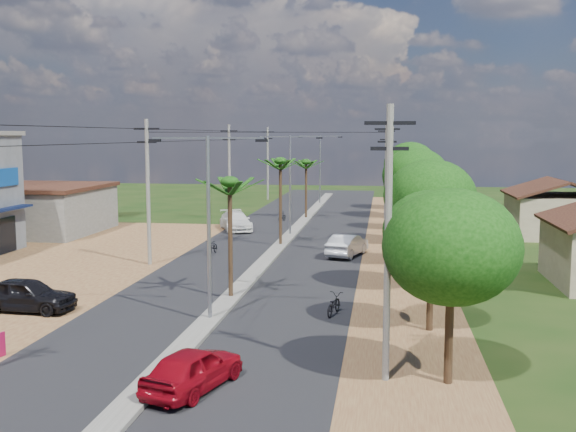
{
  "coord_description": "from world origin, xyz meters",
  "views": [
    {
      "loc": [
        7.34,
        -27.56,
        8.02
      ],
      "look_at": [
        1.44,
        13.73,
        3.0
      ],
      "focal_mm": 42.0,
      "sensor_mm": 36.0,
      "label": 1
    }
  ],
  "objects_px": {
    "car_red_near": "(193,370)",
    "car_white_far": "(236,221)",
    "moto_rider_east": "(333,305)",
    "car_parked_dark": "(27,295)",
    "car_silver_mid": "(347,246)"
  },
  "relations": [
    {
      "from": "car_silver_mid",
      "to": "car_parked_dark",
      "type": "relative_size",
      "value": 0.99
    },
    {
      "from": "car_silver_mid",
      "to": "moto_rider_east",
      "type": "distance_m",
      "value": 14.84
    },
    {
      "from": "car_red_near",
      "to": "car_silver_mid",
      "type": "distance_m",
      "value": 24.65
    },
    {
      "from": "car_white_far",
      "to": "car_parked_dark",
      "type": "relative_size",
      "value": 1.18
    },
    {
      "from": "car_silver_mid",
      "to": "car_parked_dark",
      "type": "bearing_deg",
      "value": 65.79
    },
    {
      "from": "car_red_near",
      "to": "moto_rider_east",
      "type": "distance_m",
      "value": 10.26
    },
    {
      "from": "car_parked_dark",
      "to": "moto_rider_east",
      "type": "distance_m",
      "value": 13.97
    },
    {
      "from": "car_red_near",
      "to": "moto_rider_east",
      "type": "bearing_deg",
      "value": -93.51
    },
    {
      "from": "car_white_far",
      "to": "moto_rider_east",
      "type": "height_order",
      "value": "car_white_far"
    },
    {
      "from": "moto_rider_east",
      "to": "car_red_near",
      "type": "bearing_deg",
      "value": 80.9
    },
    {
      "from": "car_white_far",
      "to": "moto_rider_east",
      "type": "relative_size",
      "value": 2.97
    },
    {
      "from": "car_red_near",
      "to": "car_parked_dark",
      "type": "xyz_separation_m",
      "value": [
        -10.2,
        8.22,
        0.08
      ]
    },
    {
      "from": "car_red_near",
      "to": "car_white_far",
      "type": "bearing_deg",
      "value": -61.95
    },
    {
      "from": "car_red_near",
      "to": "moto_rider_east",
      "type": "relative_size",
      "value": 2.27
    },
    {
      "from": "car_silver_mid",
      "to": "car_white_far",
      "type": "relative_size",
      "value": 0.84
    }
  ]
}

